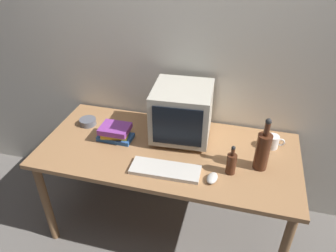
% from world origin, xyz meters
% --- Properties ---
extents(ground_plane, '(6.00, 6.00, 0.00)m').
position_xyz_m(ground_plane, '(0.00, 0.00, 0.00)').
color(ground_plane, slate).
extents(back_wall, '(4.00, 0.08, 2.50)m').
position_xyz_m(back_wall, '(0.00, 0.46, 1.25)').
color(back_wall, silver).
rests_on(back_wall, ground).
extents(desk, '(1.70, 0.79, 0.74)m').
position_xyz_m(desk, '(0.00, 0.00, 0.66)').
color(desk, '#9E7047').
rests_on(desk, ground).
extents(crt_monitor, '(0.40, 0.41, 0.37)m').
position_xyz_m(crt_monitor, '(0.05, 0.16, 0.93)').
color(crt_monitor, '#B2AD9E').
rests_on(crt_monitor, desk).
extents(keyboard, '(0.42, 0.16, 0.02)m').
position_xyz_m(keyboard, '(0.04, -0.22, 0.75)').
color(keyboard, beige).
rests_on(keyboard, desk).
extents(computer_mouse, '(0.08, 0.11, 0.04)m').
position_xyz_m(computer_mouse, '(0.33, -0.23, 0.75)').
color(computer_mouse, beige).
rests_on(computer_mouse, desk).
extents(bottle_tall, '(0.09, 0.09, 0.35)m').
position_xyz_m(bottle_tall, '(0.59, -0.04, 0.87)').
color(bottle_tall, '#472314').
rests_on(bottle_tall, desk).
extents(bottle_short, '(0.06, 0.06, 0.20)m').
position_xyz_m(bottle_short, '(0.42, -0.13, 0.81)').
color(bottle_short, '#472314').
rests_on(bottle_short, desk).
extents(book_stack, '(0.24, 0.18, 0.10)m').
position_xyz_m(book_stack, '(-0.38, 0.02, 0.79)').
color(book_stack, '#28569E').
rests_on(book_stack, desk).
extents(mug, '(0.12, 0.08, 0.09)m').
position_xyz_m(mug, '(0.66, 0.19, 0.78)').
color(mug, white).
rests_on(mug, desk).
extents(cd_spindle, '(0.12, 0.12, 0.04)m').
position_xyz_m(cd_spindle, '(-0.65, 0.14, 0.76)').
color(cd_spindle, '#595B66').
rests_on(cd_spindle, desk).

